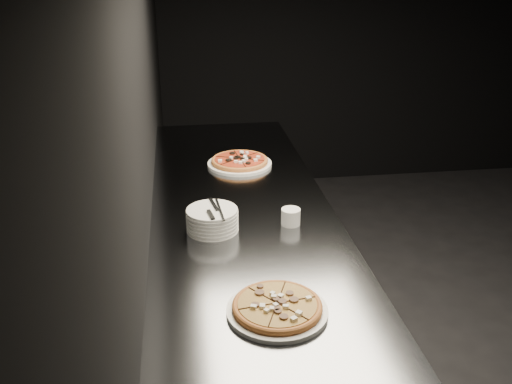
{
  "coord_description": "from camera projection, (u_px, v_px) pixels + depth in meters",
  "views": [
    {
      "loc": [
        -2.37,
        -2.13,
        1.91
      ],
      "look_at": [
        -2.08,
        -0.07,
        1.02
      ],
      "focal_mm": 40.0,
      "sensor_mm": 36.0,
      "label": 1
    }
  ],
  "objects": [
    {
      "name": "pizza_mushroom",
      "position": [
        277.0,
        308.0,
        1.67
      ],
      "size": [
        0.3,
        0.3,
        0.03
      ],
      "rotation": [
        0.0,
        0.0,
        0.14
      ],
      "color": "white",
      "rests_on": "counter"
    },
    {
      "name": "pizza_tomato",
      "position": [
        240.0,
        162.0,
        2.8
      ],
      "size": [
        0.37,
        0.37,
        0.04
      ],
      "rotation": [
        0.0,
        0.0,
        -0.4
      ],
      "color": "white",
      "rests_on": "counter"
    },
    {
      "name": "cutlery",
      "position": [
        214.0,
        210.0,
        2.12
      ],
      "size": [
        0.07,
        0.21,
        0.01
      ],
      "rotation": [
        0.0,
        0.0,
        0.17
      ],
      "color": "#B0B2B7",
      "rests_on": "plate_stack"
    },
    {
      "name": "counter",
      "position": [
        243.0,
        301.0,
        2.54
      ],
      "size": [
        0.74,
        2.44,
        0.92
      ],
      "color": "slate",
      "rests_on": "floor"
    },
    {
      "name": "wall_left",
      "position": [
        142.0,
        96.0,
        2.12
      ],
      "size": [
        0.02,
        5.0,
        2.8
      ],
      "primitive_type": "cube",
      "color": "black",
      "rests_on": "floor"
    },
    {
      "name": "ramekin",
      "position": [
        291.0,
        216.0,
        2.2
      ],
      "size": [
        0.07,
        0.07,
        0.06
      ],
      "color": "silver",
      "rests_on": "counter"
    },
    {
      "name": "plate_stack",
      "position": [
        212.0,
        220.0,
        2.15
      ],
      "size": [
        0.19,
        0.19,
        0.09
      ],
      "color": "white",
      "rests_on": "counter"
    },
    {
      "name": "wall_back",
      "position": [
        462.0,
        14.0,
        4.71
      ],
      "size": [
        5.0,
        0.02,
        2.8
      ],
      "primitive_type": "cube",
      "color": "black",
      "rests_on": "floor"
    }
  ]
}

